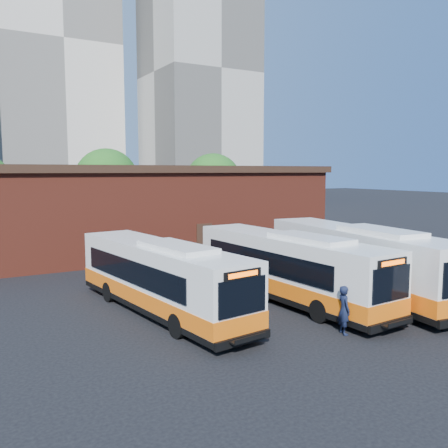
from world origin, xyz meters
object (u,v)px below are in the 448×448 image
bus_mideast (288,270)px  bus_east (358,263)px  transit_worker (344,310)px  bus_midwest (161,280)px

bus_mideast → bus_east: size_ratio=0.94×
bus_mideast → transit_worker: size_ratio=6.56×
transit_worker → bus_midwest: bearing=57.0°
bus_midwest → bus_mideast: 6.00m
bus_mideast → transit_worker: (-1.01, -4.68, -0.55)m
bus_east → transit_worker: 6.13m
bus_midwest → bus_mideast: bearing=-18.4°
bus_midwest → bus_mideast: (5.88, -1.18, 0.04)m
bus_midwest → transit_worker: 7.63m
transit_worker → bus_east: bearing=-32.8°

